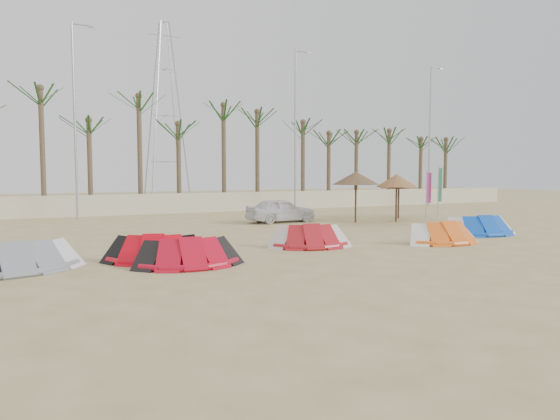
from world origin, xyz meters
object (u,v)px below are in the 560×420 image
kite_grey (12,255)px  kite_red_mid (187,251)px  kite_red_right (306,235)px  parasol_left (356,178)px  parasol_mid (397,181)px  kite_orange (440,232)px  kite_blue (476,225)px  car (281,210)px  parasol_right (399,182)px  kite_red_left (152,247)px

kite_grey → kite_red_mid: size_ratio=1.23×
kite_red_mid → kite_grey: bearing=164.0°
kite_red_right → parasol_left: parasol_left is taller
parasol_mid → parasol_left: bearing=167.4°
kite_red_mid → kite_red_right: same height
kite_orange → kite_blue: same height
car → kite_red_mid: bearing=138.7°
kite_blue → parasol_right: bearing=76.3°
kite_blue → kite_orange: bearing=-159.0°
parasol_left → car: parasol_left is taller
kite_red_left → kite_orange: 10.77m
kite_red_right → car: car is taller
kite_red_mid → parasol_left: 14.15m
kite_red_mid → parasol_mid: 15.81m
kite_red_left → kite_orange: bearing=-4.5°
parasol_mid → car: bearing=157.1°
kite_orange → parasol_right: 10.19m
kite_red_left → kite_red_mid: bearing=-57.7°
kite_blue → car: car is taller
kite_orange → parasol_mid: bearing=62.4°
kite_red_mid → parasol_right: parasol_right is taller
kite_grey → parasol_mid: size_ratio=1.47×
kite_blue → parasol_mid: (0.47, 5.95, 1.82)m
kite_orange → parasol_left: size_ratio=1.13×
kite_red_right → parasol_right: parasol_right is taller
kite_red_left → parasol_mid: bearing=23.7°
parasol_left → parasol_mid: bearing=-12.6°
kite_red_left → parasol_left: bearing=29.5°
kite_red_right → parasol_left: bearing=44.3°
parasol_left → parasol_right: parasol_left is taller
kite_grey → kite_red_mid: 4.68m
kite_orange → kite_blue: bearing=21.0°
kite_red_left → parasol_mid: parasol_mid is taller
kite_blue → parasol_right: size_ratio=1.41×
parasol_left → parasol_mid: parasol_left is taller
kite_grey → kite_orange: bearing=-3.8°
kite_orange → parasol_right: size_ratio=1.25×
kite_red_mid → kite_orange: bearing=1.9°
kite_red_left → kite_blue: same height
parasol_right → car: size_ratio=0.65×
kite_grey → kite_red_left: same height
kite_red_mid → kite_blue: same height
kite_grey → kite_red_left: 3.76m
kite_red_left → kite_red_right: bearing=4.8°
kite_red_right → kite_blue: size_ratio=0.91×
parasol_left → parasol_right: (3.64, 0.91, -0.27)m
kite_red_left → kite_blue: (14.04, 0.42, 0.00)m
kite_red_left → car: car is taller
kite_red_left → kite_red_right: (5.63, 0.47, -0.00)m
kite_grey → parasol_left: (15.96, 6.77, 1.96)m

